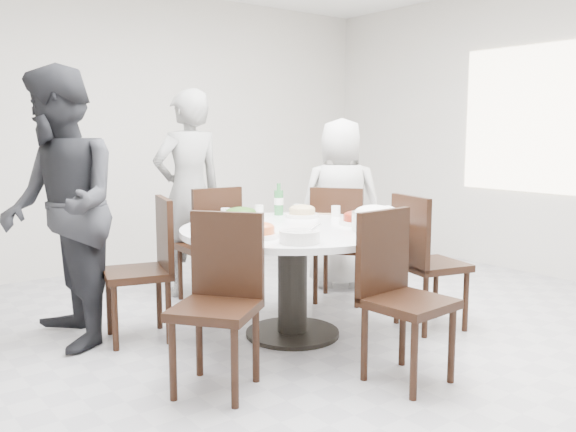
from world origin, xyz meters
TOP-DOWN VIEW (x-y plane):
  - floor at (0.00, 0.00)m, footprint 6.00×6.00m
  - wall_back at (0.00, 3.00)m, footprint 6.00×0.01m
  - wall_right at (3.00, 0.00)m, footprint 0.01×6.00m
  - window at (2.98, 0.00)m, footprint 0.04×2.20m
  - dining_table at (-0.00, 0.29)m, footprint 1.50×1.50m
  - chair_ne at (0.85, 0.73)m, footprint 0.58×0.58m
  - chair_n at (-0.03, 1.38)m, footprint 0.45×0.45m
  - chair_nw at (-0.87, 0.86)m, footprint 0.52×0.52m
  - chair_sw at (-0.89, -0.17)m, footprint 0.59×0.59m
  - chair_s at (0.02, -0.71)m, footprint 0.44×0.44m
  - chair_se at (0.88, -0.18)m, footprint 0.51×0.51m
  - diner_right at (1.16, 1.08)m, footprint 0.87×0.83m
  - diner_middle at (-0.02, 1.69)m, footprint 0.64×0.42m
  - diner_left at (-1.29, 1.05)m, footprint 0.76×0.94m
  - dish_greens at (-0.11, 0.75)m, footprint 0.29×0.29m
  - dish_pale at (0.35, 0.62)m, footprint 0.25×0.25m
  - dish_orange at (-0.43, 0.44)m, footprint 0.26×0.26m
  - dish_redbrown at (0.43, 0.10)m, footprint 0.27×0.27m
  - dish_tofu at (-0.42, 0.11)m, footprint 0.26×0.26m
  - rice_bowl at (0.32, -0.15)m, footprint 0.29×0.29m
  - soup_bowl at (-0.33, -0.18)m, footprint 0.24×0.24m
  - beverage_bottle at (0.28, 0.82)m, footprint 0.07×0.07m
  - tea_cups at (-0.02, 0.92)m, footprint 0.07×0.07m
  - chopsticks at (-0.00, 0.99)m, footprint 0.24×0.04m

SIDE VIEW (x-z plane):
  - floor at x=0.00m, z-range -0.01..0.01m
  - dining_table at x=0.00m, z-range 0.00..0.75m
  - chair_ne at x=0.85m, z-range 0.00..0.95m
  - chair_n at x=-0.03m, z-range 0.00..0.95m
  - chair_nw at x=-0.87m, z-range 0.00..0.95m
  - chair_sw at x=-0.89m, z-range 0.00..0.95m
  - chair_s at x=0.02m, z-range 0.00..0.95m
  - chair_se at x=0.88m, z-range 0.00..0.95m
  - diner_right at x=1.16m, z-range 0.00..1.50m
  - chopsticks at x=0.00m, z-range 0.75..0.76m
  - dish_redbrown at x=0.43m, z-range 0.75..0.82m
  - dish_pale at x=0.35m, z-range 0.75..0.82m
  - dish_tofu at x=-0.42m, z-range 0.75..0.82m
  - dish_orange at x=-0.43m, z-range 0.75..0.82m
  - soup_bowl at x=-0.33m, z-range 0.75..0.82m
  - dish_greens at x=-0.11m, z-range 0.75..0.82m
  - tea_cups at x=-0.02m, z-range 0.75..0.83m
  - rice_bowl at x=0.32m, z-range 0.75..0.87m
  - diner_middle at x=-0.02m, z-range 0.00..1.73m
  - beverage_bottle at x=0.28m, z-range 0.75..0.99m
  - diner_left at x=-1.29m, z-range 0.00..1.80m
  - wall_back at x=0.00m, z-range 0.00..2.80m
  - wall_right at x=3.00m, z-range 0.00..2.80m
  - window at x=2.98m, z-range 0.80..2.20m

